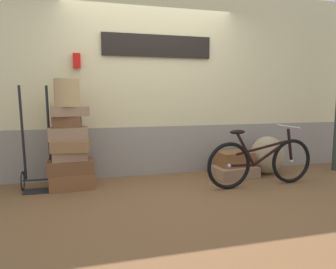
% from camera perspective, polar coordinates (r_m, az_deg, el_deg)
% --- Properties ---
extents(ground, '(9.73, 5.20, 0.06)m').
position_cam_1_polar(ground, '(4.18, -0.76, -10.19)').
color(ground, brown).
extents(station_building, '(7.73, 0.74, 2.80)m').
position_cam_1_polar(station_building, '(4.82, -3.21, 9.36)').
color(station_building, gray).
rests_on(station_building, ground).
extents(suitcase_0, '(0.60, 0.41, 0.21)m').
position_cam_1_polar(suitcase_0, '(4.35, -17.02, -7.99)').
color(suitcase_0, brown).
rests_on(suitcase_0, ground).
extents(suitcase_1, '(0.59, 0.37, 0.17)m').
position_cam_1_polar(suitcase_1, '(4.31, -17.27, -5.57)').
color(suitcase_1, brown).
rests_on(suitcase_1, suitcase_0).
extents(suitcase_2, '(0.44, 0.29, 0.12)m').
position_cam_1_polar(suitcase_2, '(4.26, -17.42, -3.69)').
color(suitcase_2, '#937051').
rests_on(suitcase_2, suitcase_1).
extents(suitcase_3, '(0.49, 0.35, 0.14)m').
position_cam_1_polar(suitcase_3, '(4.21, -17.30, -1.98)').
color(suitcase_3, olive).
rests_on(suitcase_3, suitcase_2).
extents(suitcase_4, '(0.50, 0.32, 0.16)m').
position_cam_1_polar(suitcase_4, '(4.25, -17.73, 0.16)').
color(suitcase_4, '#937051').
rests_on(suitcase_4, suitcase_3).
extents(suitcase_5, '(0.36, 0.26, 0.15)m').
position_cam_1_polar(suitcase_5, '(4.22, -17.91, 2.24)').
color(suitcase_5, brown).
rests_on(suitcase_5, suitcase_4).
extents(suitcase_6, '(0.49, 0.32, 0.12)m').
position_cam_1_polar(suitcase_6, '(4.21, -17.46, 4.07)').
color(suitcase_6, '#937051').
rests_on(suitcase_6, suitcase_5).
extents(suitcase_7, '(0.68, 0.49, 0.16)m').
position_cam_1_polar(suitcase_7, '(4.83, 11.98, -6.64)').
color(suitcase_7, '#937051').
rests_on(suitcase_7, ground).
extents(suitcase_8, '(0.51, 0.39, 0.21)m').
position_cam_1_polar(suitcase_8, '(4.84, 11.99, -4.33)').
color(suitcase_8, brown).
rests_on(suitcase_8, suitcase_7).
extents(wicker_basket, '(0.31, 0.31, 0.35)m').
position_cam_1_polar(wicker_basket, '(4.19, -17.94, 7.25)').
color(wicker_basket, tan).
rests_on(wicker_basket, suitcase_6).
extents(luggage_trolley, '(0.39, 0.35, 1.34)m').
position_cam_1_polar(luggage_trolley, '(4.37, -22.71, -4.97)').
color(luggage_trolley, black).
rests_on(luggage_trolley, ground).
extents(burlap_sack, '(0.54, 0.46, 0.59)m').
position_cam_1_polar(burlap_sack, '(5.11, 17.60, -3.58)').
color(burlap_sack, '#9E8966').
rests_on(burlap_sack, ground).
extents(bicycle, '(1.59, 0.46, 0.80)m').
position_cam_1_polar(bicycle, '(4.39, 16.56, -4.74)').
color(bicycle, black).
rests_on(bicycle, ground).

